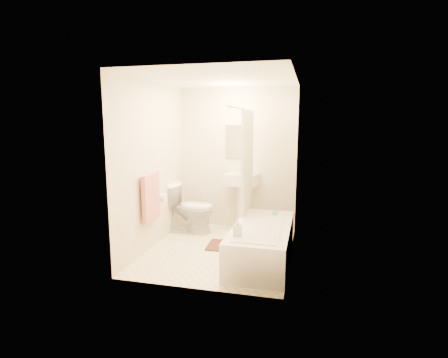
% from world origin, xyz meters
% --- Properties ---
extents(floor, '(2.40, 2.40, 0.00)m').
position_xyz_m(floor, '(0.00, 0.00, 0.00)').
color(floor, beige).
rests_on(floor, ground).
extents(ceiling, '(2.40, 2.40, 0.00)m').
position_xyz_m(ceiling, '(0.00, 0.00, 2.40)').
color(ceiling, white).
rests_on(ceiling, ground).
extents(wall_back, '(2.00, 0.02, 2.40)m').
position_xyz_m(wall_back, '(0.00, 1.20, 1.20)').
color(wall_back, beige).
rests_on(wall_back, ground).
extents(wall_left, '(0.02, 2.40, 2.40)m').
position_xyz_m(wall_left, '(-1.00, 0.00, 1.20)').
color(wall_left, beige).
rests_on(wall_left, ground).
extents(wall_right, '(0.02, 2.40, 2.40)m').
position_xyz_m(wall_right, '(1.00, 0.00, 1.20)').
color(wall_right, beige).
rests_on(wall_right, ground).
extents(mirror, '(0.40, 0.03, 0.55)m').
position_xyz_m(mirror, '(0.00, 1.18, 1.50)').
color(mirror, white).
rests_on(mirror, wall_back).
extents(curtain_rod, '(0.03, 1.70, 0.03)m').
position_xyz_m(curtain_rod, '(0.30, 0.10, 2.00)').
color(curtain_rod, silver).
rests_on(curtain_rod, wall_back).
extents(shower_curtain, '(0.04, 0.80, 1.55)m').
position_xyz_m(shower_curtain, '(0.30, 0.50, 1.22)').
color(shower_curtain, silver).
rests_on(shower_curtain, curtain_rod).
extents(towel_bar, '(0.02, 0.60, 0.02)m').
position_xyz_m(towel_bar, '(-0.96, -0.25, 1.10)').
color(towel_bar, silver).
rests_on(towel_bar, wall_left).
extents(towel, '(0.06, 0.45, 0.66)m').
position_xyz_m(towel, '(-0.93, -0.25, 0.78)').
color(towel, '#CC7266').
rests_on(towel, towel_bar).
extents(toilet_paper, '(0.11, 0.12, 0.12)m').
position_xyz_m(toilet_paper, '(-0.93, 0.12, 0.70)').
color(toilet_paper, white).
rests_on(toilet_paper, wall_left).
extents(toilet, '(0.83, 0.48, 0.80)m').
position_xyz_m(toilet, '(-0.70, 0.71, 0.40)').
color(toilet, white).
rests_on(toilet, floor).
extents(sink, '(0.58, 0.49, 1.06)m').
position_xyz_m(sink, '(0.11, 1.06, 0.53)').
color(sink, silver).
rests_on(sink, floor).
extents(bathtub, '(0.74, 1.68, 0.47)m').
position_xyz_m(bathtub, '(0.63, -0.20, 0.24)').
color(bathtub, white).
rests_on(bathtub, floor).
extents(bath_mat, '(0.67, 0.52, 0.02)m').
position_xyz_m(bath_mat, '(0.10, 0.18, 0.01)').
color(bath_mat, '#543121').
rests_on(bath_mat, floor).
extents(soap_bottle, '(0.10, 0.10, 0.21)m').
position_xyz_m(soap_bottle, '(0.40, -0.69, 0.58)').
color(soap_bottle, white).
rests_on(soap_bottle, bathtub).
extents(scrub_brush, '(0.06, 0.20, 0.04)m').
position_xyz_m(scrub_brush, '(0.74, 0.41, 0.49)').
color(scrub_brush, '#41C274').
rests_on(scrub_brush, bathtub).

